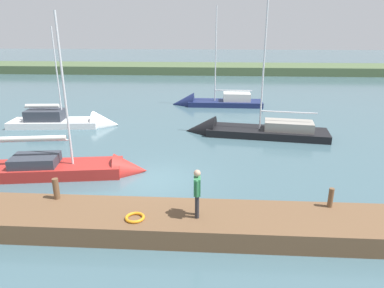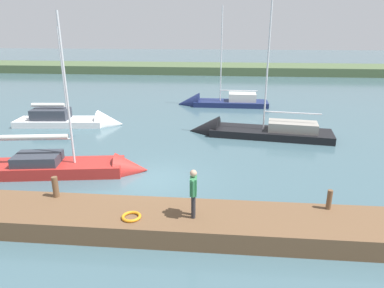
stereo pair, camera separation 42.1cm
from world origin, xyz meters
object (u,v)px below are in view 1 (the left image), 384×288
mooring_post_far (56,189)px  life_ring_buoy (135,218)px  sailboat_inner_slip (210,104)px  mooring_post_near (331,198)px  sailboat_outer_mooring (72,123)px  sailboat_behind_pier (245,133)px  person_on_dock (197,190)px  sailboat_mid_channel (75,171)px

mooring_post_far → life_ring_buoy: bearing=158.7°
life_ring_buoy → sailboat_inner_slip: (-2.21, -20.96, -0.61)m
mooring_post_near → mooring_post_far: 9.90m
mooring_post_far → sailboat_outer_mooring: size_ratio=0.10×
sailboat_behind_pier → mooring_post_near: bearing=108.9°
sailboat_behind_pier → person_on_dock: sailboat_behind_pier is taller
sailboat_mid_channel → mooring_post_near: bearing=-28.0°
sailboat_outer_mooring → sailboat_behind_pier: size_ratio=0.79×
mooring_post_far → sailboat_inner_slip: 20.46m
mooring_post_near → life_ring_buoy: mooring_post_near is taller
mooring_post_far → sailboat_behind_pier: bearing=-125.9°
sailboat_inner_slip → sailboat_outer_mooring: 12.35m
mooring_post_near → person_on_dock: person_on_dock is taller
mooring_post_near → mooring_post_far: size_ratio=0.89×
mooring_post_far → person_on_dock: size_ratio=0.47×
mooring_post_far → sailboat_mid_channel: sailboat_mid_channel is taller
mooring_post_near → sailboat_inner_slip: size_ratio=0.08×
mooring_post_near → sailboat_inner_slip: sailboat_inner_slip is taller
life_ring_buoy → sailboat_mid_channel: sailboat_mid_channel is taller
sailboat_behind_pier → person_on_dock: 12.13m
mooring_post_near → sailboat_inner_slip: bearing=-77.1°
person_on_dock → mooring_post_near: bearing=8.8°
life_ring_buoy → sailboat_inner_slip: bearing=-96.0°
mooring_post_near → sailboat_outer_mooring: bearing=-40.5°
mooring_post_near → life_ring_buoy: (6.70, 1.25, -0.31)m
life_ring_buoy → mooring_post_near: bearing=-169.4°
person_on_dock → sailboat_inner_slip: bearing=86.9°
mooring_post_near → person_on_dock: size_ratio=0.42×
mooring_post_near → sailboat_mid_channel: bearing=-19.3°
mooring_post_near → life_ring_buoy: 6.82m
sailboat_behind_pier → mooring_post_far: bearing=62.2°
life_ring_buoy → sailboat_behind_pier: size_ratio=0.07×
sailboat_behind_pier → sailboat_mid_channel: (8.68, 7.04, 0.04)m
mooring_post_far → sailboat_inner_slip: (-5.40, -19.71, -0.96)m
mooring_post_far → life_ring_buoy: size_ratio=1.21×
mooring_post_far → sailboat_outer_mooring: sailboat_outer_mooring is taller
sailboat_inner_slip → person_on_dock: bearing=90.1°
sailboat_outer_mooring → mooring_post_near: bearing=-45.5°
sailboat_behind_pier → sailboat_inner_slip: bearing=-66.8°
sailboat_inner_slip → sailboat_behind_pier: 9.22m
life_ring_buoy → person_on_dock: size_ratio=0.39×
sailboat_inner_slip → sailboat_outer_mooring: bearing=38.1°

